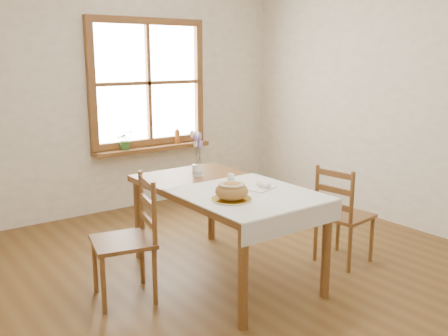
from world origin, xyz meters
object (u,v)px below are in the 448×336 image
at_px(dining_table, 224,197).
at_px(flower_vase, 197,171).
at_px(chair_right, 345,214).
at_px(chair_left, 123,240).
at_px(bread_plate, 232,199).

relative_size(dining_table, flower_vase, 16.65).
bearing_deg(chair_right, flower_vase, 44.71).
bearing_deg(chair_left, chair_right, 87.78).
bearing_deg(dining_table, flower_vase, 88.31).
height_order(dining_table, chair_left, chair_left).
xyz_separation_m(bread_plate, flower_vase, (0.22, 0.77, 0.03)).
xyz_separation_m(dining_table, flower_vase, (0.01, 0.40, 0.13)).
relative_size(dining_table, bread_plate, 5.83).
distance_m(chair_right, flower_vase, 1.32).
bearing_deg(chair_right, bread_plate, 82.28).
distance_m(dining_table, chair_left, 0.86).
bearing_deg(flower_vase, bread_plate, -105.69).
bearing_deg(chair_right, dining_table, 62.11).
bearing_deg(chair_left, bread_plate, 64.91).
xyz_separation_m(chair_left, bread_plate, (0.62, -0.49, 0.31)).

